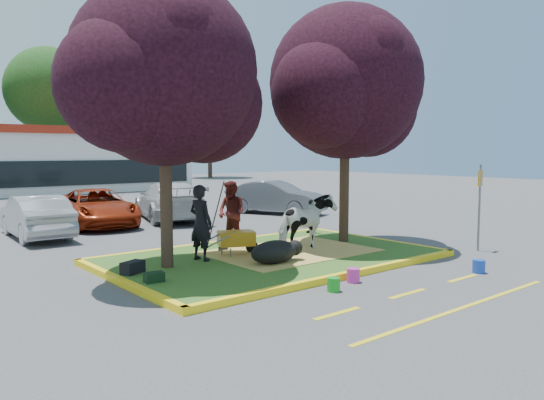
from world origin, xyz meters
TOP-DOWN VIEW (x-y plane):
  - ground at (0.00, 0.00)m, footprint 90.00×90.00m
  - median_island at (0.00, 0.00)m, footprint 8.00×5.00m
  - curb_near at (0.00, -2.58)m, footprint 8.30×0.16m
  - curb_far at (0.00, 2.58)m, footprint 8.30×0.16m
  - curb_left at (-4.08, 0.00)m, footprint 0.16×5.30m
  - curb_right at (4.08, 0.00)m, footprint 0.16×5.30m
  - straw_bedding at (0.60, 0.00)m, footprint 4.20×3.00m
  - tree_purple_left at (-2.78, 0.38)m, footprint 5.06×4.20m
  - tree_purple_right at (2.92, 0.18)m, footprint 5.30×4.40m
  - fire_lane_stripe_a at (-2.00, -4.20)m, footprint 1.10×0.12m
  - fire_lane_stripe_b at (0.00, -4.20)m, footprint 1.10×0.12m
  - fire_lane_stripe_c at (2.00, -4.20)m, footprint 1.10×0.12m
  - fire_lane_long at (0.00, -5.40)m, footprint 6.00×0.10m
  - retail_building at (2.00, 27.98)m, footprint 20.40×8.40m
  - cow at (1.05, -0.16)m, footprint 1.87×1.04m
  - calf at (-0.67, -0.88)m, footprint 1.44×1.11m
  - handler at (-1.80, 0.55)m, footprint 0.59×0.76m
  - visitor_a at (0.05, 1.87)m, footprint 0.84×1.00m
  - visitor_b at (3.26, 1.97)m, footprint 0.35×0.67m
  - wheelbarrow at (-0.76, 0.51)m, footprint 1.62×0.85m
  - gear_bag_dark at (-3.70, 0.29)m, footprint 0.59×0.47m
  - gear_bag_green at (-3.70, -0.71)m, footprint 0.41×0.28m
  - sign_post at (5.31, -2.70)m, footprint 0.34×0.10m
  - bucket_green at (-1.00, -3.15)m, footprint 0.29×0.29m
  - bucket_pink at (-0.14, -2.90)m, footprint 0.31×0.31m
  - bucket_blue at (2.77, -4.15)m, footprint 0.33×0.33m
  - car_silver at (-3.66, 7.55)m, footprint 1.66×4.28m
  - car_red at (-1.07, 9.10)m, footprint 2.95×5.24m
  - car_white at (1.91, 8.95)m, footprint 3.54×5.70m
  - car_grey at (6.58, 7.75)m, footprint 3.25×4.71m

SIDE VIEW (x-z plane):
  - ground at x=0.00m, z-range 0.00..0.00m
  - fire_lane_stripe_a at x=-2.00m, z-range 0.00..0.01m
  - fire_lane_stripe_b at x=0.00m, z-range 0.00..0.01m
  - fire_lane_stripe_c at x=2.00m, z-range 0.00..0.01m
  - fire_lane_long at x=0.00m, z-range 0.00..0.01m
  - median_island at x=0.00m, z-range 0.00..0.15m
  - curb_near at x=0.00m, z-range 0.00..0.15m
  - curb_far at x=0.00m, z-range 0.00..0.15m
  - curb_left at x=-4.08m, z-range 0.00..0.15m
  - curb_right at x=4.08m, z-range 0.00..0.15m
  - bucket_green at x=-1.00m, z-range 0.00..0.28m
  - bucket_pink at x=-0.14m, z-range 0.00..0.30m
  - bucket_blue at x=2.77m, z-range 0.00..0.31m
  - straw_bedding at x=0.60m, z-range 0.15..0.16m
  - gear_bag_green at x=-3.70m, z-range 0.15..0.36m
  - gear_bag_dark at x=-3.70m, z-range 0.15..0.42m
  - calf at x=-0.67m, z-range 0.15..0.70m
  - wheelbarrow at x=-0.76m, z-range 0.27..0.88m
  - car_red at x=-1.07m, z-range 0.00..1.38m
  - car_silver at x=-3.66m, z-range 0.00..1.39m
  - visitor_b at x=3.26m, z-range 0.15..1.24m
  - car_grey at x=6.58m, z-range 0.00..1.47m
  - car_white at x=1.91m, z-range 0.00..1.54m
  - cow at x=1.05m, z-range 0.15..1.65m
  - visitor_a at x=0.05m, z-range 0.15..1.96m
  - handler at x=-1.80m, z-range 0.15..2.00m
  - sign_post at x=5.31m, z-range 0.28..2.72m
  - retail_building at x=2.00m, z-range 0.05..4.45m
  - tree_purple_left at x=-2.78m, z-range 1.10..7.61m
  - tree_purple_right at x=2.92m, z-range 1.15..7.97m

